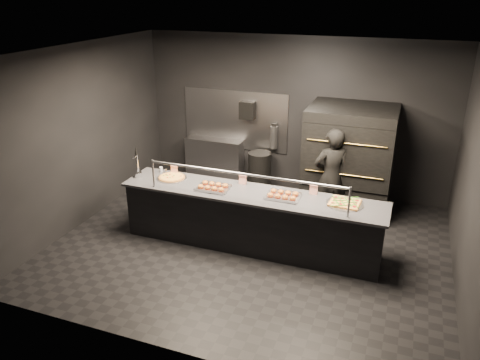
{
  "coord_description": "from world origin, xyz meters",
  "views": [
    {
      "loc": [
        2.09,
        -6.13,
        3.86
      ],
      "look_at": [
        -0.25,
        0.2,
        1.02
      ],
      "focal_mm": 35.0,
      "sensor_mm": 36.0,
      "label": 1
    }
  ],
  "objects_px": {
    "towel_dispenser": "(248,110)",
    "beer_tap": "(138,168)",
    "slider_tray_a": "(213,187)",
    "slider_tray_b": "(283,195)",
    "service_counter": "(251,219)",
    "prep_shelf": "(215,159)",
    "fire_extinguisher": "(274,137)",
    "worker": "(331,177)",
    "square_pizza": "(345,203)",
    "pizza_oven": "(349,159)",
    "trash_bin": "(260,171)",
    "round_pizza": "(172,177)"
  },
  "relations": [
    {
      "from": "beer_tap",
      "to": "trash_bin",
      "type": "distance_m",
      "value": 2.71
    },
    {
      "from": "towel_dispenser",
      "to": "beer_tap",
      "type": "distance_m",
      "value": 2.69
    },
    {
      "from": "prep_shelf",
      "to": "beer_tap",
      "type": "xyz_separation_m",
      "value": [
        -0.35,
        -2.36,
        0.62
      ]
    },
    {
      "from": "prep_shelf",
      "to": "towel_dispenser",
      "type": "distance_m",
      "value": 1.31
    },
    {
      "from": "beer_tap",
      "to": "slider_tray_b",
      "type": "xyz_separation_m",
      "value": [
        2.45,
        0.05,
        -0.12
      ]
    },
    {
      "from": "prep_shelf",
      "to": "slider_tray_a",
      "type": "height_order",
      "value": "slider_tray_a"
    },
    {
      "from": "pizza_oven",
      "to": "worker",
      "type": "xyz_separation_m",
      "value": [
        -0.2,
        -0.67,
        -0.12
      ]
    },
    {
      "from": "beer_tap",
      "to": "worker",
      "type": "height_order",
      "value": "worker"
    },
    {
      "from": "pizza_oven",
      "to": "round_pizza",
      "type": "distance_m",
      "value": 3.17
    },
    {
      "from": "slider_tray_a",
      "to": "slider_tray_b",
      "type": "height_order",
      "value": "same"
    },
    {
      "from": "slider_tray_a",
      "to": "fire_extinguisher",
      "type": "bearing_deg",
      "value": 84.19
    },
    {
      "from": "prep_shelf",
      "to": "round_pizza",
      "type": "relative_size",
      "value": 2.44
    },
    {
      "from": "slider_tray_a",
      "to": "square_pizza",
      "type": "distance_m",
      "value": 2.01
    },
    {
      "from": "prep_shelf",
      "to": "slider_tray_a",
      "type": "relative_size",
      "value": 2.26
    },
    {
      "from": "slider_tray_b",
      "to": "square_pizza",
      "type": "distance_m",
      "value": 0.9
    },
    {
      "from": "service_counter",
      "to": "towel_dispenser",
      "type": "height_order",
      "value": "towel_dispenser"
    },
    {
      "from": "fire_extinguisher",
      "to": "slider_tray_b",
      "type": "height_order",
      "value": "fire_extinguisher"
    },
    {
      "from": "beer_tap",
      "to": "slider_tray_a",
      "type": "relative_size",
      "value": 0.98
    },
    {
      "from": "service_counter",
      "to": "trash_bin",
      "type": "distance_m",
      "value": 2.26
    },
    {
      "from": "service_counter",
      "to": "trash_bin",
      "type": "bearing_deg",
      "value": 104.51
    },
    {
      "from": "beer_tap",
      "to": "square_pizza",
      "type": "relative_size",
      "value": 0.97
    },
    {
      "from": "service_counter",
      "to": "slider_tray_b",
      "type": "height_order",
      "value": "service_counter"
    },
    {
      "from": "square_pizza",
      "to": "worker",
      "type": "bearing_deg",
      "value": 109.3
    },
    {
      "from": "round_pizza",
      "to": "trash_bin",
      "type": "height_order",
      "value": "round_pizza"
    },
    {
      "from": "pizza_oven",
      "to": "prep_shelf",
      "type": "height_order",
      "value": "pizza_oven"
    },
    {
      "from": "fire_extinguisher",
      "to": "trash_bin",
      "type": "xyz_separation_m",
      "value": [
        -0.22,
        -0.21,
        -0.68
      ]
    },
    {
      "from": "slider_tray_a",
      "to": "worker",
      "type": "relative_size",
      "value": 0.31
    },
    {
      "from": "prep_shelf",
      "to": "towel_dispenser",
      "type": "bearing_deg",
      "value": 5.71
    },
    {
      "from": "service_counter",
      "to": "beer_tap",
      "type": "height_order",
      "value": "beer_tap"
    },
    {
      "from": "fire_extinguisher",
      "to": "pizza_oven",
      "type": "bearing_deg",
      "value": -17.89
    },
    {
      "from": "pizza_oven",
      "to": "towel_dispenser",
      "type": "height_order",
      "value": "pizza_oven"
    },
    {
      "from": "pizza_oven",
      "to": "round_pizza",
      "type": "bearing_deg",
      "value": -145.26
    },
    {
      "from": "square_pizza",
      "to": "service_counter",
      "type": "bearing_deg",
      "value": -176.09
    },
    {
      "from": "prep_shelf",
      "to": "fire_extinguisher",
      "type": "xyz_separation_m",
      "value": [
        1.25,
        0.08,
        0.61
      ]
    },
    {
      "from": "pizza_oven",
      "to": "square_pizza",
      "type": "bearing_deg",
      "value": -83.68
    },
    {
      "from": "towel_dispenser",
      "to": "pizza_oven",
      "type": "bearing_deg",
      "value": -13.14
    },
    {
      "from": "trash_bin",
      "to": "square_pizza",
      "type": "bearing_deg",
      "value": -46.76
    },
    {
      "from": "pizza_oven",
      "to": "slider_tray_b",
      "type": "bearing_deg",
      "value": -110.36
    },
    {
      "from": "beer_tap",
      "to": "trash_bin",
      "type": "height_order",
      "value": "beer_tap"
    },
    {
      "from": "prep_shelf",
      "to": "trash_bin",
      "type": "distance_m",
      "value": 1.05
    },
    {
      "from": "slider_tray_a",
      "to": "towel_dispenser",
      "type": "bearing_deg",
      "value": 96.97
    },
    {
      "from": "pizza_oven",
      "to": "fire_extinguisher",
      "type": "relative_size",
      "value": 3.78
    },
    {
      "from": "towel_dispenser",
      "to": "slider_tray_b",
      "type": "distance_m",
      "value": 2.82
    },
    {
      "from": "fire_extinguisher",
      "to": "beer_tap",
      "type": "bearing_deg",
      "value": -123.25
    },
    {
      "from": "towel_dispenser",
      "to": "worker",
      "type": "xyz_separation_m",
      "value": [
        1.9,
        -1.16,
        -0.7
      ]
    },
    {
      "from": "beer_tap",
      "to": "fire_extinguisher",
      "type": "bearing_deg",
      "value": 56.75
    },
    {
      "from": "slider_tray_a",
      "to": "worker",
      "type": "xyz_separation_m",
      "value": [
        1.6,
        1.29,
        -0.1
      ]
    },
    {
      "from": "fire_extinguisher",
      "to": "beer_tap",
      "type": "distance_m",
      "value": 2.92
    },
    {
      "from": "slider_tray_b",
      "to": "square_pizza",
      "type": "relative_size",
      "value": 0.94
    },
    {
      "from": "towel_dispenser",
      "to": "beer_tap",
      "type": "xyz_separation_m",
      "value": [
        -1.05,
        -2.43,
        -0.48
      ]
    }
  ]
}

